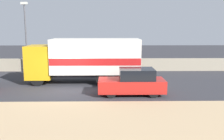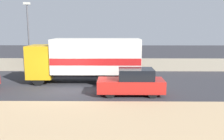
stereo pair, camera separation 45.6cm
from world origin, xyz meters
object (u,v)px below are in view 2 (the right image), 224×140
object	(u,v)px
box_truck	(87,58)
street_lamp	(28,32)
pedestrian	(32,65)
car_hatchback	(132,82)

from	to	relation	value
box_truck	street_lamp	bearing A→B (deg)	-35.56
street_lamp	pedestrian	world-z (taller)	street_lamp
car_hatchback	street_lamp	bearing A→B (deg)	-40.20
pedestrian	car_hatchback	bearing A→B (deg)	-36.39
box_truck	car_hatchback	bearing A→B (deg)	132.72
street_lamp	box_truck	distance (m)	7.16
street_lamp	car_hatchback	xyz separation A→B (m)	(8.72, -7.37, -2.86)
car_hatchback	pedestrian	size ratio (longest dim) A/B	2.36
car_hatchback	pedestrian	xyz separation A→B (m)	(-8.07, 5.95, 0.11)
street_lamp	box_truck	xyz separation A→B (m)	(5.63, -4.03, -1.82)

